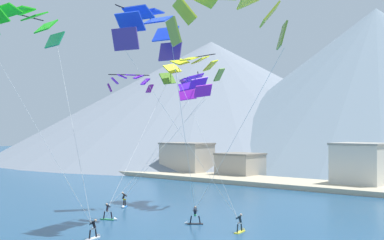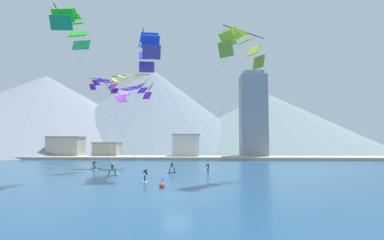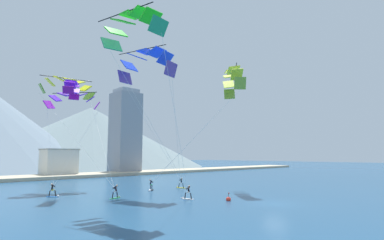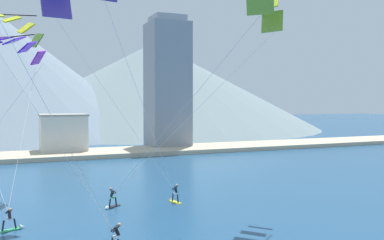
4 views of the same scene
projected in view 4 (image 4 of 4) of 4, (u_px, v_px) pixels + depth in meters
kitesurfer_near_lead at (174, 197)px, 36.97m from camera, size 0.75×1.79×1.67m
kitesurfer_mid_center at (111, 202)px, 35.03m from camera, size 1.59×1.42×1.69m
kitesurfer_far_left at (13, 223)px, 28.99m from camera, size 1.77×1.00×1.68m
parafoil_kite_near_trail at (3, 48)px, 39.97m from camera, size 8.13×9.66×13.58m
shoreline_strip at (83, 154)px, 67.42m from camera, size 180.00×10.00×0.70m
shore_building_harbour_front at (63, 134)px, 69.10m from camera, size 7.36×6.46×6.57m
highrise_tower at (167, 84)px, 76.91m from camera, size 7.00×7.00×23.82m
mountain_peak_west_ridge at (154, 86)px, 134.48m from camera, size 102.05×102.05×26.76m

